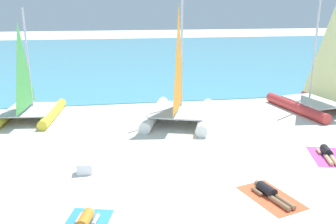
% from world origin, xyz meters
% --- Properties ---
extents(ground_plane, '(120.00, 120.00, 0.00)m').
position_xyz_m(ground_plane, '(0.00, 10.00, 0.00)').
color(ground_plane, silver).
extents(ocean_water, '(120.00, 40.00, 0.05)m').
position_xyz_m(ocean_water, '(0.00, 30.85, 0.03)').
color(ocean_water, '#4C9EB7').
rests_on(ocean_water, ground).
extents(sailboat_yellow, '(2.96, 4.26, 5.23)m').
position_xyz_m(sailboat_yellow, '(-6.14, 8.84, 0.78)').
color(sailboat_yellow, yellow).
rests_on(sailboat_yellow, ground).
extents(sailboat_red, '(3.64, 4.97, 5.93)m').
position_xyz_m(sailboat_red, '(8.38, 7.92, 0.88)').
color(sailboat_red, '#CC3838').
rests_on(sailboat_red, ground).
extents(sailboat_white, '(4.29, 5.35, 6.06)m').
position_xyz_m(sailboat_white, '(0.95, 7.33, 0.90)').
color(sailboat_white, white).
rests_on(sailboat_white, ground).
extents(sunbather_left, '(0.79, 1.55, 0.30)m').
position_xyz_m(sunbather_left, '(-3.09, -0.91, 0.13)').
color(sunbather_left, orange).
rests_on(sunbather_left, towel_left).
extents(towel_middle, '(1.59, 2.13, 0.01)m').
position_xyz_m(towel_middle, '(2.18, -0.25, 0.01)').
color(towel_middle, '#EA5933').
rests_on(towel_middle, ground).
extents(sunbather_middle, '(0.82, 1.54, 0.30)m').
position_xyz_m(sunbather_middle, '(2.16, -0.18, 0.13)').
color(sunbather_middle, black).
rests_on(sunbather_middle, towel_middle).
extents(towel_right, '(1.58, 2.13, 0.01)m').
position_xyz_m(towel_right, '(5.48, 2.20, 0.01)').
color(towel_right, '#D84C99').
rests_on(towel_right, ground).
extents(sunbather_right, '(0.81, 1.55, 0.30)m').
position_xyz_m(sunbather_right, '(5.50, 2.27, 0.13)').
color(sunbather_right, black).
rests_on(sunbather_right, towel_right).
extents(cooler_box, '(0.50, 0.36, 0.36)m').
position_xyz_m(cooler_box, '(-3.22, 2.26, 0.18)').
color(cooler_box, white).
rests_on(cooler_box, ground).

